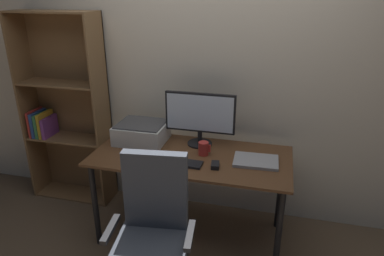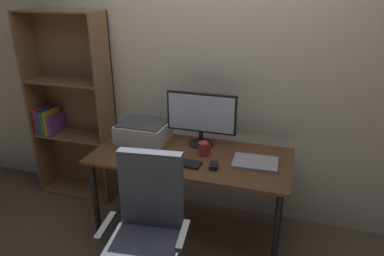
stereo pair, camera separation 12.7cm
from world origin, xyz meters
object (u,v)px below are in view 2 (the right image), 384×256
at_px(desk, 191,165).
at_px(mouse, 214,166).
at_px(keyboard, 181,163).
at_px(monitor, 201,116).
at_px(office_chair, 147,241).
at_px(coffee_mug, 204,149).
at_px(bookshelf, 70,110).
at_px(laptop, 255,162).
at_px(printer, 144,131).

relative_size(desk, mouse, 15.64).
xyz_separation_m(keyboard, mouse, (0.24, 0.01, 0.01)).
height_order(desk, monitor, monitor).
height_order(monitor, office_chair, monitor).
height_order(coffee_mug, bookshelf, bookshelf).
xyz_separation_m(desk, mouse, (0.21, -0.15, 0.10)).
relative_size(monitor, office_chair, 0.56).
distance_m(desk, mouse, 0.28).
bearing_deg(keyboard, coffee_mug, 60.62).
relative_size(laptop, office_chair, 0.32).
height_order(mouse, bookshelf, bookshelf).
xyz_separation_m(monitor, bookshelf, (-1.32, 0.14, -0.13)).
height_order(coffee_mug, printer, printer).
xyz_separation_m(coffee_mug, bookshelf, (-1.39, 0.32, 0.06)).
xyz_separation_m(mouse, coffee_mug, (-0.12, 0.18, 0.04)).
distance_m(coffee_mug, bookshelf, 1.43).
height_order(coffee_mug, laptop, coffee_mug).
relative_size(coffee_mug, office_chair, 0.10).
bearing_deg(printer, monitor, 6.92).
bearing_deg(bookshelf, monitor, -6.10).
distance_m(keyboard, coffee_mug, 0.22).
xyz_separation_m(keyboard, coffee_mug, (0.11, 0.19, 0.04)).
bearing_deg(desk, coffee_mug, 18.64).
height_order(printer, bookshelf, bookshelf).
relative_size(desk, keyboard, 5.18).
bearing_deg(bookshelf, keyboard, -21.62).
distance_m(monitor, keyboard, 0.44).
xyz_separation_m(desk, coffee_mug, (0.09, 0.03, 0.14)).
relative_size(monitor, mouse, 5.84).
bearing_deg(laptop, bookshelf, 166.80).
relative_size(desk, monitor, 2.68).
distance_m(coffee_mug, laptop, 0.40).
bearing_deg(laptop, keyboard, -164.77).
xyz_separation_m(mouse, bookshelf, (-1.52, 0.50, 0.10)).
relative_size(keyboard, office_chair, 0.29).
distance_m(desk, printer, 0.51).
relative_size(keyboard, printer, 0.72).
bearing_deg(keyboard, office_chair, -92.55).
bearing_deg(coffee_mug, printer, 167.62).
relative_size(mouse, office_chair, 0.10).
bearing_deg(laptop, monitor, 154.20).
xyz_separation_m(keyboard, bookshelf, (-1.28, 0.51, 0.11)).
relative_size(monitor, laptop, 1.75).
bearing_deg(monitor, office_chair, -95.50).
bearing_deg(printer, coffee_mug, -12.38).
relative_size(printer, office_chair, 0.40).
distance_m(monitor, office_chair, 1.04).
bearing_deg(keyboard, printer, 146.70).
bearing_deg(bookshelf, printer, -13.25).
bearing_deg(mouse, monitor, 110.75).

